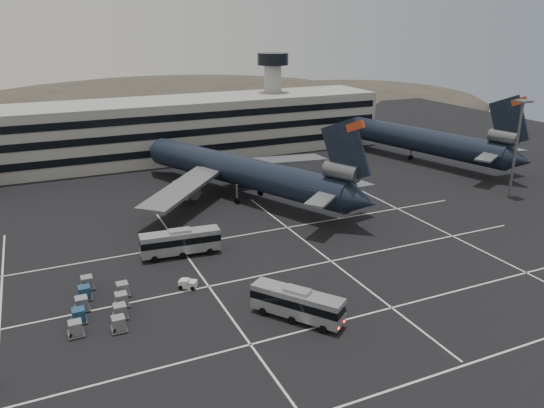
% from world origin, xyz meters
% --- Properties ---
extents(ground, '(260.00, 260.00, 0.00)m').
position_xyz_m(ground, '(0.00, 0.00, 0.00)').
color(ground, black).
rests_on(ground, ground).
extents(lane_markings, '(90.00, 55.62, 0.01)m').
position_xyz_m(lane_markings, '(0.95, 0.72, 0.01)').
color(lane_markings, silver).
rests_on(lane_markings, ground).
extents(terminal, '(125.00, 26.00, 24.00)m').
position_xyz_m(terminal, '(-2.95, 71.14, 6.93)').
color(terminal, gray).
rests_on(terminal, ground).
extents(hills, '(352.00, 180.00, 44.00)m').
position_xyz_m(hills, '(17.99, 170.00, -12.07)').
color(hills, '#38332B').
rests_on(hills, ground).
extents(lightpole_right, '(2.40, 2.40, 18.28)m').
position_xyz_m(lightpole_right, '(58.00, 15.00, 11.82)').
color(lightpole_right, slate).
rests_on(lightpole_right, ground).
extents(trijet_main, '(43.43, 54.49, 18.08)m').
position_xyz_m(trijet_main, '(11.09, 35.19, 5.25)').
color(trijet_main, black).
rests_on(trijet_main, ground).
extents(trijet_far, '(23.07, 56.98, 18.08)m').
position_xyz_m(trijet_far, '(58.85, 44.49, 5.43)').
color(trijet_far, black).
rests_on(trijet_far, ground).
extents(bus_near, '(8.43, 10.23, 3.83)m').
position_xyz_m(bus_near, '(0.70, -7.54, 2.09)').
color(bus_near, gray).
rests_on(bus_near, ground).
extents(bus_far, '(11.51, 3.65, 4.00)m').
position_xyz_m(bus_far, '(-6.65, 14.70, 2.19)').
color(bus_far, gray).
rests_on(bus_far, ground).
extents(tug_b, '(2.52, 2.31, 1.40)m').
position_xyz_m(tug_b, '(-8.42, 4.69, 0.62)').
color(tug_b, silver).
rests_on(tug_b, ground).
extents(uld_cluster, '(8.18, 13.71, 1.65)m').
position_xyz_m(uld_cluster, '(-19.42, 3.61, 0.81)').
color(uld_cluster, '#2D2D30').
rests_on(uld_cluster, ground).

